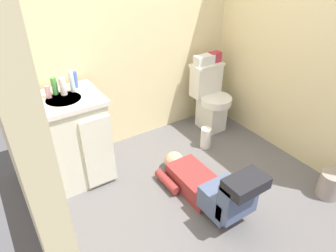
# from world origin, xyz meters

# --- Properties ---
(ground_plane) EXTENTS (2.86, 3.05, 0.04)m
(ground_plane) POSITION_xyz_m (0.00, 0.00, -0.02)
(ground_plane) COLOR #605D5F
(wall_back) EXTENTS (2.52, 0.08, 2.40)m
(wall_back) POSITION_xyz_m (0.00, 1.06, 1.20)
(wall_back) COLOR beige
(wall_back) RESTS_ON ground_plane
(wall_left) EXTENTS (0.08, 2.05, 2.40)m
(wall_left) POSITION_xyz_m (-1.22, 0.00, 1.20)
(wall_left) COLOR beige
(wall_left) RESTS_ON ground_plane
(wall_right) EXTENTS (0.08, 2.05, 2.40)m
(wall_right) POSITION_xyz_m (1.22, 0.00, 1.20)
(wall_right) COLOR beige
(wall_right) RESTS_ON ground_plane
(toilet) EXTENTS (0.36, 0.46, 0.75)m
(toilet) POSITION_xyz_m (0.83, 0.74, 0.37)
(toilet) COLOR white
(toilet) RESTS_ON ground_plane
(vanity_cabinet) EXTENTS (0.60, 0.53, 0.82)m
(vanity_cabinet) POSITION_xyz_m (-0.77, 0.70, 0.42)
(vanity_cabinet) COLOR silver
(vanity_cabinet) RESTS_ON ground_plane
(faucet) EXTENTS (0.02, 0.02, 0.10)m
(faucet) POSITION_xyz_m (-0.77, 0.85, 0.87)
(faucet) COLOR silver
(faucet) RESTS_ON vanity_cabinet
(person_plumber) EXTENTS (0.39, 1.06, 0.52)m
(person_plumber) POSITION_xyz_m (0.04, -0.22, 0.18)
(person_plumber) COLOR maroon
(person_plumber) RESTS_ON ground_plane
(tissue_box) EXTENTS (0.22, 0.11, 0.10)m
(tissue_box) POSITION_xyz_m (0.79, 0.83, 0.80)
(tissue_box) COLOR silver
(tissue_box) RESTS_ON toilet
(toiletry_bag) EXTENTS (0.12, 0.09, 0.11)m
(toiletry_bag) POSITION_xyz_m (0.94, 0.83, 0.81)
(toiletry_bag) COLOR #B22D3F
(toiletry_bag) RESTS_ON toilet
(soap_dispenser) EXTENTS (0.06, 0.06, 0.17)m
(soap_dispenser) POSITION_xyz_m (-0.96, 0.83, 0.89)
(soap_dispenser) COLOR green
(soap_dispenser) RESTS_ON vanity_cabinet
(bottle_pink) EXTENTS (0.05, 0.05, 0.10)m
(bottle_pink) POSITION_xyz_m (-0.86, 0.77, 0.87)
(bottle_pink) COLOR pink
(bottle_pink) RESTS_ON vanity_cabinet
(bottle_green) EXTENTS (0.05, 0.05, 0.15)m
(bottle_green) POSITION_xyz_m (-0.80, 0.81, 0.89)
(bottle_green) COLOR #4EA34B
(bottle_green) RESTS_ON vanity_cabinet
(bottle_white) EXTENTS (0.05, 0.05, 0.15)m
(bottle_white) POSITION_xyz_m (-0.74, 0.76, 0.89)
(bottle_white) COLOR white
(bottle_white) RESTS_ON vanity_cabinet
(bottle_clear) EXTENTS (0.04, 0.04, 0.18)m
(bottle_clear) POSITION_xyz_m (-0.66, 0.78, 0.91)
(bottle_clear) COLOR silver
(bottle_clear) RESTS_ON vanity_cabinet
(bottle_blue) EXTENTS (0.04, 0.04, 0.14)m
(bottle_blue) POSITION_xyz_m (-0.61, 0.84, 0.89)
(bottle_blue) COLOR #4663BE
(bottle_blue) RESTS_ON vanity_cabinet
(trash_can) EXTENTS (0.19, 0.19, 0.24)m
(trash_can) POSITION_xyz_m (0.96, -0.72, 0.12)
(trash_can) COLOR gray
(trash_can) RESTS_ON ground_plane
(paper_towel_roll) EXTENTS (0.11, 0.11, 0.23)m
(paper_towel_roll) POSITION_xyz_m (0.53, 0.42, 0.11)
(paper_towel_roll) COLOR white
(paper_towel_roll) RESTS_ON ground_plane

